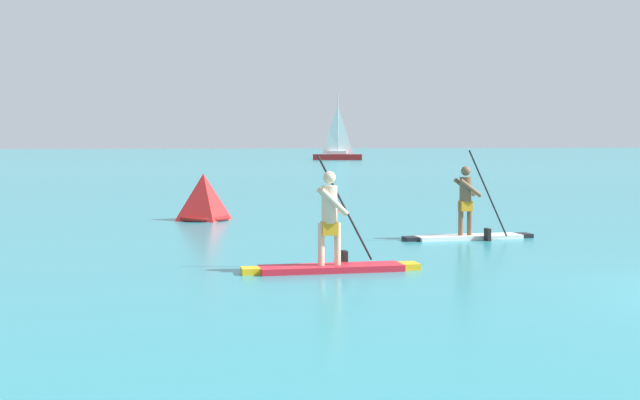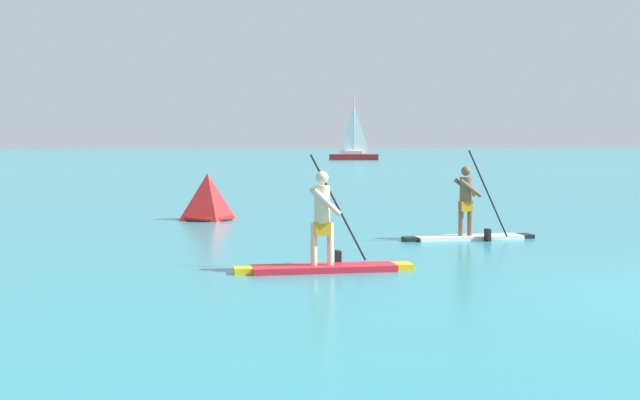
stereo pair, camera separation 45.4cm
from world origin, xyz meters
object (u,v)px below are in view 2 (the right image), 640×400
(paddleboarder_mid_center, at_px, (468,222))
(race_marker_buoy, at_px, (208,199))
(sailboat_right_horizon, at_px, (354,152))
(paddleboarder_near_left, at_px, (324,249))

(paddleboarder_mid_center, xyz_separation_m, race_marker_buoy, (-5.11, 5.90, 0.17))
(paddleboarder_mid_center, relative_size, sailboat_right_horizon, 0.41)
(paddleboarder_near_left, relative_size, sailboat_right_horizon, 0.41)
(paddleboarder_near_left, height_order, paddleboarder_mid_center, paddleboarder_mid_center)
(paddleboarder_near_left, relative_size, race_marker_buoy, 2.14)
(sailboat_right_horizon, bearing_deg, paddleboarder_near_left, -88.47)
(paddleboarder_near_left, xyz_separation_m, race_marker_buoy, (-1.01, 9.54, 0.19))
(sailboat_right_horizon, bearing_deg, race_marker_buoy, -91.33)
(paddleboarder_near_left, distance_m, sailboat_right_horizon, 80.25)
(paddleboarder_near_left, height_order, race_marker_buoy, paddleboarder_near_left)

